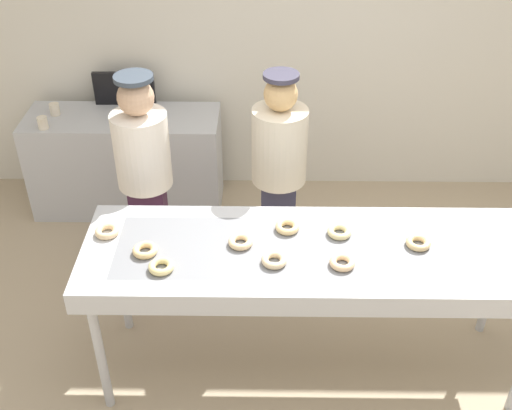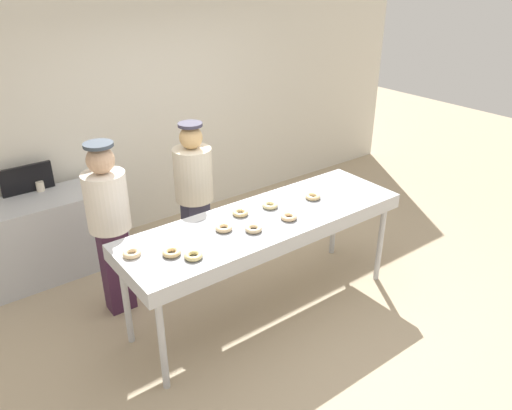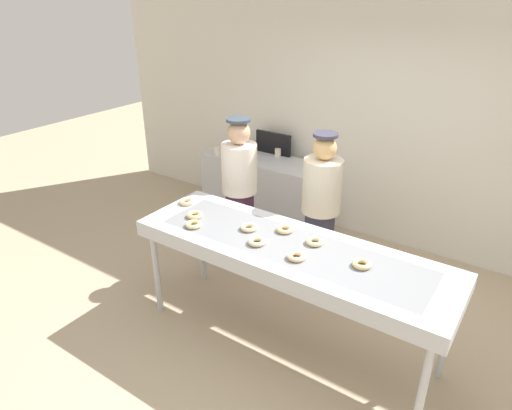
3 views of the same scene
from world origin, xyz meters
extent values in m
plane|color=tan|center=(0.00, 0.00, 0.00)|extent=(16.00, 16.00, 0.00)
cube|color=silver|center=(0.00, 2.26, 1.51)|extent=(8.00, 0.12, 3.02)
cube|color=#B7BABF|center=(0.00, 0.00, 0.90)|extent=(2.62, 0.81, 0.13)
cube|color=slate|center=(0.00, 0.00, 0.93)|extent=(2.23, 0.57, 0.08)
cylinder|color=#B7BABF|center=(-1.21, -0.32, 0.42)|extent=(0.06, 0.06, 0.83)
cylinder|color=#B7BABF|center=(-1.21, 0.32, 0.42)|extent=(0.06, 0.06, 0.83)
cylinder|color=#B7BABF|center=(1.21, 0.32, 0.42)|extent=(0.06, 0.06, 0.83)
torus|color=beige|center=(0.15, 0.13, 0.99)|extent=(0.19, 0.19, 0.04)
torus|color=#EBD486|center=(-0.83, -0.19, 0.99)|extent=(0.20, 0.20, 0.04)
torus|color=beige|center=(-0.42, 0.03, 0.99)|extent=(0.18, 0.18, 0.04)
torus|color=#F8CD86|center=(-0.94, -0.05, 0.99)|extent=(0.20, 0.20, 0.04)
torus|color=beige|center=(-0.23, -0.13, 0.99)|extent=(0.20, 0.20, 0.04)
torus|color=#F7C890|center=(0.14, -0.15, 0.99)|extent=(0.19, 0.19, 0.04)
torus|color=#EDC884|center=(-0.15, 0.17, 0.99)|extent=(0.20, 0.20, 0.04)
torus|color=beige|center=(-1.19, 0.11, 0.99)|extent=(0.17, 0.17, 0.04)
torus|color=#EBC685|center=(0.59, 0.03, 0.99)|extent=(0.19, 0.19, 0.04)
cube|color=#323148|center=(-0.18, 0.91, 0.42)|extent=(0.24, 0.18, 0.85)
cylinder|color=beige|center=(-0.18, 0.91, 1.11)|extent=(0.37, 0.37, 0.53)
sphere|color=tan|center=(-0.18, 0.91, 1.48)|extent=(0.22, 0.22, 0.22)
cylinder|color=#353243|center=(-0.18, 0.91, 1.61)|extent=(0.23, 0.23, 0.03)
cube|color=#3D1E37|center=(-1.09, 0.82, 0.43)|extent=(0.24, 0.18, 0.86)
cylinder|color=silver|center=(-1.09, 0.82, 1.12)|extent=(0.37, 0.37, 0.52)
sphere|color=tan|center=(-1.09, 0.82, 1.50)|extent=(0.23, 0.23, 0.23)
cylinder|color=#353F4B|center=(-1.09, 0.82, 1.63)|extent=(0.25, 0.25, 0.03)
cube|color=#B7BABF|center=(-1.45, 1.81, 0.43)|extent=(1.58, 0.57, 0.86)
cylinder|color=beige|center=(-2.01, 1.60, 0.91)|extent=(0.08, 0.08, 0.10)
cylinder|color=beige|center=(-1.35, 2.00, 0.91)|extent=(0.08, 0.08, 0.10)
cylinder|color=beige|center=(-1.99, 1.84, 0.91)|extent=(0.08, 0.08, 0.10)
cube|color=black|center=(-1.45, 2.05, 1.00)|extent=(0.50, 0.04, 0.28)
camera|label=1|loc=(-0.29, -2.75, 3.19)|focal=44.01mm
camera|label=2|loc=(-2.36, -3.00, 2.97)|focal=34.82mm
camera|label=3|loc=(1.53, -2.72, 2.81)|focal=32.00mm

